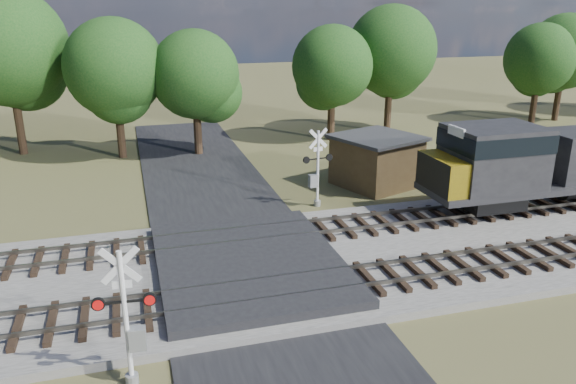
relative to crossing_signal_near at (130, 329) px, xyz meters
name	(u,v)px	position (x,y,z in m)	size (l,w,h in m)	color
ground	(252,278)	(4.52, 5.32, -1.74)	(160.00, 160.00, 0.00)	brown
ballast_bed	(471,240)	(14.52, 5.82, -1.59)	(140.00, 10.00, 0.30)	gray
road	(252,277)	(4.52, 5.32, -1.70)	(7.00, 60.00, 0.08)	black
crossing_panel	(249,265)	(4.52, 5.82, -1.42)	(7.00, 9.00, 0.62)	#262628
track_near	(347,281)	(7.64, 3.32, -1.32)	(140.00, 2.60, 0.33)	black
track_far	(305,230)	(7.64, 8.32, -1.32)	(140.00, 2.60, 0.33)	black
crossing_signal_near	(130,329)	(0.00, 0.00, 0.00)	(1.68, 0.37, 4.18)	silver
crossing_signal_far	(316,175)	(9.50, 12.29, -0.02)	(1.66, 0.40, 4.13)	silver
equipment_shed	(377,160)	(14.01, 14.74, -0.26)	(5.52, 5.52, 2.93)	#4B3720
treeline	(295,52)	(12.73, 26.82, 4.91)	(79.33, 11.08, 11.94)	black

